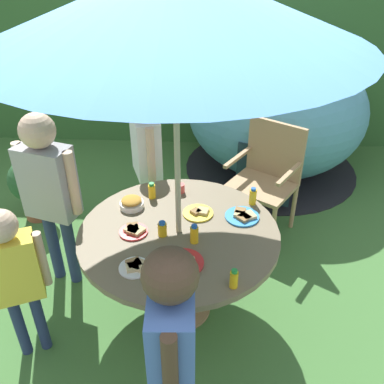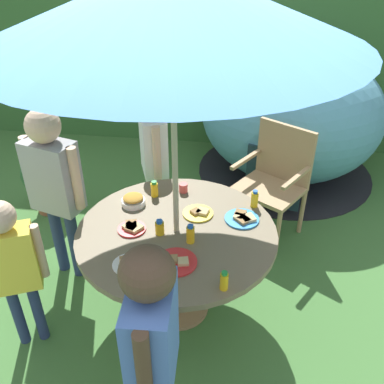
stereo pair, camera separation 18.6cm
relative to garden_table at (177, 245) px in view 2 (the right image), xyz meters
name	(u,v)px [view 2 (the right image)]	position (x,y,z in m)	size (l,w,h in m)	color
ground_plane	(178,308)	(0.00, 0.00, -0.61)	(10.00, 10.00, 0.02)	#3D6B33
hedge_backdrop	(217,53)	(0.00, 3.16, 0.46)	(9.00, 0.70, 2.11)	#33602D
garden_table	(177,245)	(0.00, 0.00, 0.00)	(1.32, 1.32, 0.72)	#93704C
patio_umbrella	(171,3)	(0.00, 0.00, 1.50)	(1.99, 1.99, 2.29)	#B7AD8C
wooden_chair	(276,175)	(0.69, 1.08, -0.03)	(0.70, 0.68, 1.00)	tan
dome_tent	(291,114)	(0.87, 2.18, 0.09)	(2.29, 2.29, 1.40)	teal
potted_plant	(44,178)	(-1.46, 1.09, -0.23)	(0.42, 0.42, 0.63)	brown
child_in_white_shirt	(153,146)	(-0.35, 0.93, 0.26)	(0.30, 0.43, 1.34)	#3F3F47
child_in_grey_shirt	(53,176)	(-0.93, 0.28, 0.30)	(0.46, 0.30, 1.41)	navy
child_in_yellow_shirt	(11,259)	(-0.94, -0.41, 0.12)	(0.36, 0.27, 1.13)	navy
child_in_blue_shirt	(152,337)	(0.05, -0.97, 0.28)	(0.23, 0.46, 1.38)	navy
snack_bowl	(133,200)	(-0.35, 0.26, 0.16)	(0.17, 0.17, 0.08)	white
plate_front_edge	(176,262)	(0.05, -0.31, 0.13)	(0.25, 0.25, 0.03)	red
plate_far_left	(198,213)	(0.12, 0.20, 0.13)	(0.21, 0.21, 0.03)	yellow
plate_center_front	(132,228)	(-0.29, -0.03, 0.14)	(0.19, 0.19, 0.03)	red
plate_center_back	(128,263)	(-0.23, -0.37, 0.14)	(0.18, 0.18, 0.03)	white
plate_mid_left	(242,218)	(0.42, 0.17, 0.14)	(0.24, 0.24, 0.03)	#338CD8
juice_bottle_near_left	(154,189)	(-0.23, 0.39, 0.18)	(0.05, 0.05, 0.12)	yellow
juice_bottle_near_right	(190,234)	(0.11, -0.11, 0.19)	(0.05, 0.05, 0.13)	yellow
juice_bottle_far_right	(160,228)	(-0.10, -0.05, 0.17)	(0.06, 0.06, 0.11)	yellow
juice_bottle_mid_right	(255,199)	(0.50, 0.34, 0.19)	(0.05, 0.05, 0.13)	yellow
juice_bottle_back_edge	(224,281)	(0.34, -0.48, 0.18)	(0.05, 0.05, 0.12)	yellow
cup_near	(183,188)	(-0.03, 0.47, 0.16)	(0.06, 0.06, 0.07)	#E04C47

